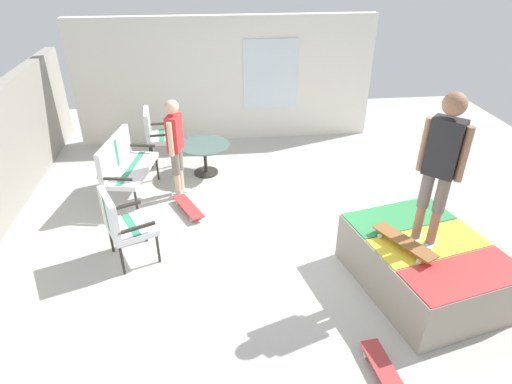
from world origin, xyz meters
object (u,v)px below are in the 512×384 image
object	(u,v)px
skateboard_spare	(386,373)
skateboard_by_bench	(188,207)
patio_table	(205,153)
person_watching	(175,143)
skateboard_on_ramp	(404,242)
patio_bench	(123,162)
patio_chair_by_wall	(121,221)
patio_chair_near_house	(155,131)
person_skater	(441,161)
skate_ramp	(426,264)

from	to	relation	value
skateboard_spare	skateboard_by_bench	bearing A→B (deg)	31.30
patio_table	skateboard_spare	size ratio (longest dim) A/B	1.10
person_watching	skateboard_on_ramp	bearing A→B (deg)	-134.31
person_watching	patio_bench	bearing A→B (deg)	85.04
patio_chair_by_wall	patio_table	distance (m)	2.62
patio_chair_near_house	patio_bench	bearing A→B (deg)	163.26
skateboard_on_ramp	skateboard_spare	bearing A→B (deg)	154.69
patio_chair_near_house	person_skater	distance (m)	5.30
skate_ramp	skateboard_spare	xyz separation A→B (m)	(-1.25, 0.93, -0.24)
patio_chair_near_house	person_watching	bearing A→B (deg)	-160.78
patio_table	person_watching	world-z (taller)	person_watching
patio_table	patio_chair_near_house	bearing A→B (deg)	55.82
patio_bench	skateboard_spare	size ratio (longest dim) A/B	1.63
person_skater	skateboard_on_ramp	distance (m)	1.01
patio_bench	skateboard_spare	distance (m)	4.91
skate_ramp	person_skater	world-z (taller)	person_skater
skate_ramp	patio_table	distance (m)	4.20
patio_chair_near_house	person_skater	size ratio (longest dim) A/B	0.57
person_skater	skateboard_by_bench	distance (m)	3.80
patio_bench	skate_ramp	bearing A→B (deg)	-123.78
patio_chair_by_wall	patio_table	size ratio (longest dim) A/B	1.13
patio_chair_near_house	skateboard_by_bench	xyz separation A→B (m)	(-1.90, -0.62, -0.53)
skate_ramp	skateboard_on_ramp	world-z (taller)	skateboard_on_ramp
patio_bench	skateboard_on_ramp	world-z (taller)	patio_bench
skateboard_spare	skateboard_on_ramp	xyz separation A→B (m)	(1.17, -0.56, 0.66)
patio_chair_by_wall	person_watching	distance (m)	1.79
skate_ramp	skateboard_on_ramp	distance (m)	0.56
patio_chair_near_house	person_watching	xyz separation A→B (m)	(-1.36, -0.47, 0.34)
patio_table	skateboard_on_ramp	xyz separation A→B (m)	(-3.36, -2.25, 0.34)
patio_chair_by_wall	patio_chair_near_house	bearing A→B (deg)	-2.96
skate_ramp	patio_bench	xyz separation A→B (m)	(2.62, 3.92, 0.29)
person_watching	person_skater	distance (m)	3.96
person_watching	skateboard_by_bench	xyz separation A→B (m)	(-0.55, -0.15, -0.86)
skateboard_by_bench	patio_table	bearing A→B (deg)	-12.46
patio_table	skateboard_spare	world-z (taller)	patio_table
patio_chair_by_wall	person_watching	bearing A→B (deg)	-20.88
patio_chair_near_house	skateboard_spare	xyz separation A→B (m)	(-5.15, -2.60, -0.53)
patio_chair_near_house	patio_table	world-z (taller)	patio_chair_near_house
skate_ramp	patio_chair_near_house	distance (m)	5.27
person_watching	skateboard_on_ramp	distance (m)	3.75
patio_chair_near_house	patio_chair_by_wall	bearing A→B (deg)	177.04
person_skater	skateboard_spare	distance (m)	2.20
person_watching	skateboard_on_ramp	size ratio (longest dim) A/B	2.04
patio_chair_near_house	skateboard_on_ramp	world-z (taller)	patio_chair_near_house
patio_table	person_watching	distance (m)	1.02
patio_bench	skateboard_by_bench	distance (m)	1.30
skate_ramp	skateboard_spare	size ratio (longest dim) A/B	3.16
skateboard_spare	skateboard_on_ramp	bearing A→B (deg)	-25.31
patio_chair_near_house	skateboard_on_ramp	bearing A→B (deg)	-141.55
person_skater	patio_bench	bearing A→B (deg)	55.25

